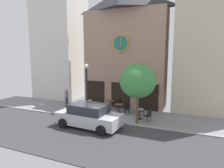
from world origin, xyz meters
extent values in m
cube|color=gray|center=(0.00, 2.02, -0.03)|extent=(25.96, 4.05, 0.05)
cube|color=#38383A|center=(0.00, -2.82, -0.03)|extent=(25.96, 5.64, 0.05)
cube|color=#A8A5A0|center=(0.00, 0.02, 0.04)|extent=(25.96, 0.12, 0.08)
cube|color=#9E7A66|center=(0.06, 5.17, 4.37)|extent=(7.55, 2.25, 8.73)
cylinder|color=#B7842D|center=(0.06, 3.99, 5.76)|extent=(1.54, 0.10, 1.54)
cylinder|color=#1E6660|center=(0.06, 3.93, 5.76)|extent=(1.27, 0.04, 1.27)
cube|color=#B7842D|center=(0.14, 3.89, 5.61)|extent=(0.22, 0.03, 0.33)
cube|color=#B7842D|center=(0.09, 3.89, 6.03)|extent=(0.12, 0.03, 0.54)
cube|color=black|center=(-2.46, 4.01, 1.15)|extent=(1.76, 0.10, 2.30)
cube|color=black|center=(0.06, 4.01, 1.15)|extent=(1.76, 0.10, 2.30)
cube|color=black|center=(2.58, 4.01, 1.15)|extent=(1.76, 0.10, 2.30)
cube|color=#72A84C|center=(2.17, 3.70, 2.45)|extent=(2.42, 0.90, 0.12)
cube|color=silver|center=(-8.02, 6.15, 5.50)|extent=(5.01, 4.20, 11.00)
cube|color=beige|center=(7.46, 6.31, 7.14)|extent=(6.01, 4.53, 14.29)
cylinder|color=black|center=(-1.75, 1.09, 0.18)|extent=(0.32, 0.32, 0.36)
cylinder|color=black|center=(-1.75, 1.09, 1.85)|extent=(0.14, 0.14, 3.69)
sphere|color=white|center=(-1.75, 1.09, 3.87)|extent=(0.36, 0.36, 0.36)
cylinder|color=brown|center=(2.58, 0.55, 1.05)|extent=(0.20, 0.20, 2.11)
ellipsoid|color=#3D8442|center=(2.58, 0.55, 2.98)|extent=(2.50, 2.25, 2.37)
cylinder|color=black|center=(-2.40, 2.40, 0.38)|extent=(0.07, 0.07, 0.76)
cylinder|color=black|center=(-2.40, 2.40, 0.01)|extent=(0.40, 0.40, 0.03)
cylinder|color=gray|center=(-2.40, 2.40, 0.76)|extent=(0.74, 0.74, 0.03)
cylinder|color=black|center=(-0.58, 3.11, 0.38)|extent=(0.07, 0.07, 0.75)
cylinder|color=black|center=(-0.58, 3.11, 0.01)|extent=(0.40, 0.40, 0.03)
cylinder|color=brown|center=(-0.58, 3.11, 0.75)|extent=(0.79, 0.79, 0.03)
cylinder|color=black|center=(0.54, 2.37, 0.35)|extent=(0.07, 0.07, 0.71)
cylinder|color=black|center=(0.54, 2.37, 0.01)|extent=(0.40, 0.40, 0.03)
cylinder|color=brown|center=(0.54, 2.37, 0.71)|extent=(0.79, 0.79, 0.03)
cylinder|color=black|center=(2.54, 1.49, 0.37)|extent=(0.07, 0.07, 0.75)
cylinder|color=black|center=(2.54, 1.49, 0.01)|extent=(0.40, 0.40, 0.03)
cylinder|color=gray|center=(2.54, 1.49, 0.75)|extent=(0.61, 0.61, 0.03)
cube|color=black|center=(0.12, 3.22, 0.45)|extent=(0.45, 0.45, 0.04)
cube|color=black|center=(0.30, 3.19, 0.68)|extent=(0.09, 0.38, 0.45)
cylinder|color=black|center=(-0.02, 3.41, 0.23)|extent=(0.03, 0.03, 0.45)
cylinder|color=black|center=(-0.07, 3.07, 0.23)|extent=(0.03, 0.03, 0.45)
cylinder|color=black|center=(0.31, 3.36, 0.23)|extent=(0.03, 0.03, 0.45)
cylinder|color=black|center=(0.27, 3.02, 0.23)|extent=(0.03, 0.03, 0.45)
cube|color=black|center=(2.45, 2.20, 0.45)|extent=(0.53, 0.53, 0.04)
cube|color=black|center=(2.38, 2.37, 0.68)|extent=(0.36, 0.19, 0.45)
cylinder|color=black|center=(2.36, 1.98, 0.23)|extent=(0.03, 0.03, 0.45)
cylinder|color=black|center=(2.67, 2.12, 0.23)|extent=(0.03, 0.03, 0.45)
cylinder|color=black|center=(2.22, 2.29, 0.23)|extent=(0.03, 0.03, 0.45)
cylinder|color=black|center=(2.53, 2.43, 0.23)|extent=(0.03, 0.03, 0.45)
cube|color=black|center=(3.21, 1.05, 0.45)|extent=(0.54, 0.54, 0.04)
cube|color=black|center=(3.37, 0.97, 0.68)|extent=(0.20, 0.36, 0.45)
cylinder|color=black|center=(3.13, 1.28, 0.23)|extent=(0.03, 0.03, 0.45)
cylinder|color=black|center=(2.98, 0.98, 0.23)|extent=(0.03, 0.03, 0.45)
cylinder|color=black|center=(3.43, 1.13, 0.23)|extent=(0.03, 0.03, 0.45)
cylinder|color=black|center=(3.28, 0.83, 0.23)|extent=(0.03, 0.03, 0.45)
cube|color=black|center=(1.25, 2.24, 0.45)|extent=(0.40, 0.40, 0.04)
cube|color=black|center=(1.43, 2.24, 0.68)|extent=(0.04, 0.38, 0.45)
cylinder|color=black|center=(1.08, 2.41, 0.23)|extent=(0.03, 0.03, 0.45)
cylinder|color=black|center=(1.08, 2.07, 0.23)|extent=(0.03, 0.03, 0.45)
cylinder|color=black|center=(1.42, 2.41, 0.23)|extent=(0.03, 0.03, 0.45)
cylinder|color=black|center=(1.42, 2.07, 0.23)|extent=(0.03, 0.03, 0.45)
cube|color=black|center=(1.08, 2.88, 0.45)|extent=(0.55, 0.55, 0.04)
cube|color=black|center=(1.24, 2.97, 0.68)|extent=(0.22, 0.35, 0.45)
cylinder|color=black|center=(0.85, 2.95, 0.23)|extent=(0.03, 0.03, 0.45)
cylinder|color=black|center=(1.02, 2.65, 0.23)|extent=(0.03, 0.03, 0.45)
cylinder|color=black|center=(1.14, 3.11, 0.23)|extent=(0.03, 0.03, 0.45)
cylinder|color=black|center=(1.31, 2.82, 0.23)|extent=(0.03, 0.03, 0.45)
cylinder|color=#2D2D38|center=(-4.66, 2.38, 0.42)|extent=(0.37, 0.37, 0.85)
cylinder|color=slate|center=(-4.66, 2.38, 1.15)|extent=(0.45, 0.45, 0.60)
sphere|color=tan|center=(-4.66, 2.38, 1.56)|extent=(0.22, 0.22, 0.22)
cube|color=#B7BABF|center=(-0.15, -1.42, 0.60)|extent=(4.39, 2.02, 0.75)
cube|color=#262B33|center=(-0.15, -1.42, 1.25)|extent=(2.49, 1.71, 0.60)
cylinder|color=black|center=(1.22, -2.39, 0.32)|extent=(0.65, 0.25, 0.64)
cylinder|color=black|center=(1.31, -0.59, 0.32)|extent=(0.65, 0.25, 0.64)
cylinder|color=black|center=(-1.61, -2.24, 0.32)|extent=(0.65, 0.25, 0.64)
cylinder|color=black|center=(-1.52, -0.45, 0.32)|extent=(0.65, 0.25, 0.64)
camera|label=1|loc=(6.07, -12.21, 4.70)|focal=31.17mm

